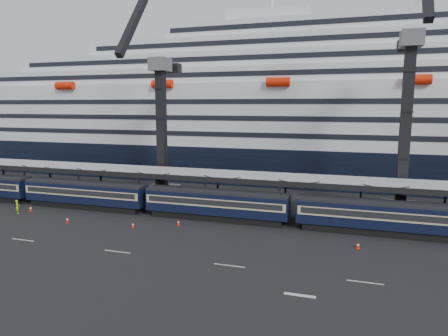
{
  "coord_description": "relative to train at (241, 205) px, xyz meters",
  "views": [
    {
      "loc": [
        8.09,
        -37.97,
        14.86
      ],
      "look_at": [
        -6.91,
        10.0,
        6.91
      ],
      "focal_mm": 32.0,
      "sensor_mm": 36.0,
      "label": 1
    }
  ],
  "objects": [
    {
      "name": "crane_dark_near",
      "position": [
        -15.35,
        8.59,
        9.73
      ],
      "size": [
        4.5,
        17.75,
        35.08
      ],
      "color": "#52555A",
      "rests_on": "ground"
    },
    {
      "name": "canopy",
      "position": [
        4.65,
        4.0,
        3.05
      ],
      "size": [
        130.0,
        6.25,
        5.53
      ],
      "color": "#919499",
      "rests_on": "ground"
    },
    {
      "name": "traffic_cone_d",
      "position": [
        -7.07,
        -3.76,
        -1.83
      ],
      "size": [
        0.37,
        0.37,
        0.75
      ],
      "color": "red",
      "rests_on": "ground"
    },
    {
      "name": "traffic_cone_c",
      "position": [
        -11.99,
        -6.31,
        -1.84
      ],
      "size": [
        0.36,
        0.36,
        0.73
      ],
      "color": "red",
      "rests_on": "ground"
    },
    {
      "name": "ground",
      "position": [
        4.65,
        -10.0,
        -2.2
      ],
      "size": [
        260.0,
        260.0,
        0.0
      ],
      "primitive_type": "plane",
      "color": "black",
      "rests_on": "ground"
    },
    {
      "name": "worker",
      "position": [
        -30.57,
        -5.32,
        -1.25
      ],
      "size": [
        0.82,
        0.8,
        1.9
      ],
      "primitive_type": "imported",
      "rotation": [
        0.0,
        0.0,
        2.43
      ],
      "color": "#ACE10B",
      "rests_on": "ground"
    },
    {
      "name": "traffic_cone_e",
      "position": [
        14.21,
        -5.71,
        -1.81
      ],
      "size": [
        0.39,
        0.39,
        0.79
      ],
      "color": "red",
      "rests_on": "ground"
    },
    {
      "name": "cruise_ship",
      "position": [
        3.57,
        35.99,
        10.14
      ],
      "size": [
        214.09,
        28.84,
        34.0
      ],
      "color": "black",
      "rests_on": "ground"
    },
    {
      "name": "crane_dark_mid",
      "position": [
        19.65,
        7.59,
        11.16
      ],
      "size": [
        4.5,
        18.24,
        39.64
      ],
      "color": "#52555A",
      "rests_on": "ground"
    },
    {
      "name": "traffic_cone_b",
      "position": [
        -21.12,
        -6.89,
        -1.83
      ],
      "size": [
        0.38,
        0.38,
        0.75
      ],
      "color": "red",
      "rests_on": "ground"
    },
    {
      "name": "train",
      "position": [
        0.0,
        0.0,
        0.0
      ],
      "size": [
        133.05,
        3.0,
        4.05
      ],
      "color": "black",
      "rests_on": "ground"
    },
    {
      "name": "lane_markings",
      "position": [
        12.8,
        -15.23,
        -2.19
      ],
      "size": [
        111.0,
        4.27,
        0.02
      ],
      "color": "beige",
      "rests_on": "ground"
    },
    {
      "name": "traffic_cone_a",
      "position": [
        -29.81,
        -3.8,
        -1.79
      ],
      "size": [
        0.42,
        0.42,
        0.83
      ],
      "color": "red",
      "rests_on": "ground"
    }
  ]
}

